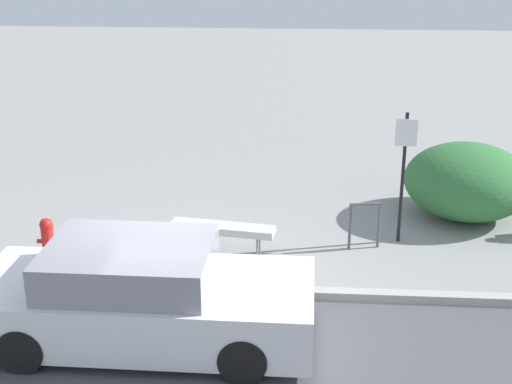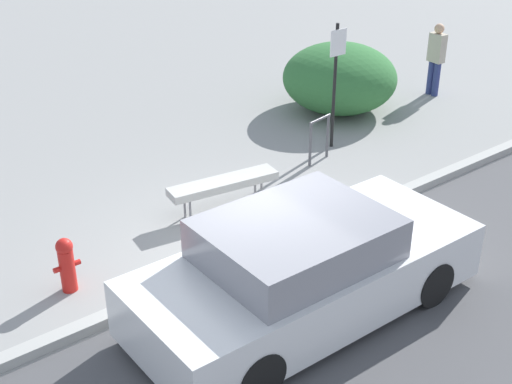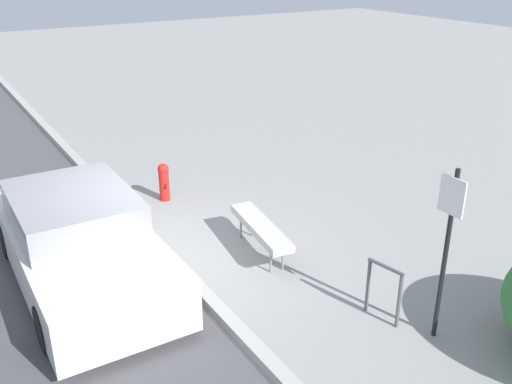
% 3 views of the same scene
% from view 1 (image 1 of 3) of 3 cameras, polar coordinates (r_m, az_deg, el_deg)
% --- Properties ---
extents(ground_plane, '(60.00, 60.00, 0.00)m').
position_cam_1_polar(ground_plane, '(10.86, -6.05, -8.01)').
color(ground_plane, gray).
extents(curb, '(60.00, 0.20, 0.13)m').
position_cam_1_polar(curb, '(10.83, -6.06, -7.71)').
color(curb, '#A8A8A3').
rests_on(curb, ground_plane).
extents(bench, '(1.79, 0.62, 0.53)m').
position_cam_1_polar(bench, '(11.83, -2.71, -2.95)').
color(bench, gray).
rests_on(bench, ground_plane).
extents(bike_rack, '(0.55, 0.15, 0.83)m').
position_cam_1_polar(bike_rack, '(12.18, 8.68, -2.27)').
color(bike_rack, '#515156').
rests_on(bike_rack, ground_plane).
extents(sign_post, '(0.36, 0.08, 2.30)m').
position_cam_1_polar(sign_post, '(12.24, 11.73, 2.06)').
color(sign_post, black).
rests_on(sign_post, ground_plane).
extents(fire_hydrant, '(0.36, 0.22, 0.77)m').
position_cam_1_polar(fire_hydrant, '(12.06, -16.32, -3.61)').
color(fire_hydrant, red).
rests_on(fire_hydrant, ground_plane).
extents(shrub_hedge, '(2.34, 2.33, 1.39)m').
position_cam_1_polar(shrub_hedge, '(13.90, 16.55, 0.85)').
color(shrub_hedge, '#337038').
rests_on(shrub_hedge, ground_plane).
extents(parked_car_near, '(4.41, 1.88, 1.36)m').
position_cam_1_polar(parked_car_near, '(9.49, -9.13, -8.30)').
color(parked_car_near, black).
rests_on(parked_car_near, ground_plane).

